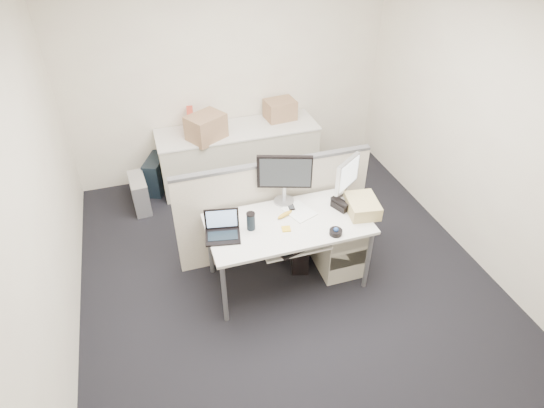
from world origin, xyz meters
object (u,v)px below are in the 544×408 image
object	(u,v)px
desk_phone	(344,203)
laptop	(222,227)
monitor_main	(284,180)
desk	(288,228)

from	to	relation	value
desk_phone	laptop	bearing A→B (deg)	161.13
monitor_main	laptop	distance (m)	0.78
desk	laptop	size ratio (longest dim) A/B	4.90
desk	monitor_main	distance (m)	0.46
desk_phone	desk	bearing A→B (deg)	164.04
desk	laptop	bearing A→B (deg)	-178.15
desk	monitor_main	xyz separation A→B (m)	(0.07, 0.32, 0.32)
laptop	desk_phone	distance (m)	1.23
monitor_main	desk_phone	distance (m)	0.63
laptop	monitor_main	bearing A→B (deg)	36.86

